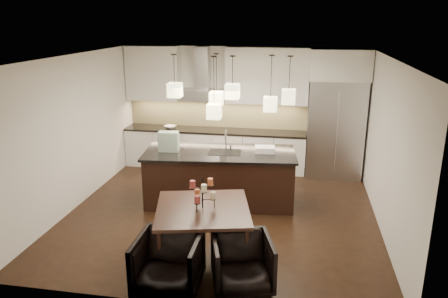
% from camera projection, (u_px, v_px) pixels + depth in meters
% --- Properties ---
extents(floor, '(5.50, 5.50, 0.02)m').
position_uv_depth(floor, '(222.00, 212.00, 8.02)').
color(floor, black).
rests_on(floor, ground).
extents(ceiling, '(5.50, 5.50, 0.02)m').
position_uv_depth(ceiling, '(222.00, 56.00, 7.20)').
color(ceiling, white).
rests_on(ceiling, wall_back).
extents(wall_back, '(5.50, 0.02, 2.80)m').
position_uv_depth(wall_back, '(243.00, 108.00, 10.21)').
color(wall_back, silver).
rests_on(wall_back, ground).
extents(wall_front, '(5.50, 0.02, 2.80)m').
position_uv_depth(wall_front, '(179.00, 202.00, 5.02)').
color(wall_front, silver).
rests_on(wall_front, ground).
extents(wall_left, '(0.02, 5.50, 2.80)m').
position_uv_depth(wall_left, '(76.00, 132.00, 8.08)').
color(wall_left, silver).
rests_on(wall_left, ground).
extents(wall_right, '(0.02, 5.50, 2.80)m').
position_uv_depth(wall_right, '(387.00, 147.00, 7.15)').
color(wall_right, silver).
rests_on(wall_right, ground).
extents(refrigerator, '(1.20, 0.72, 2.15)m').
position_uv_depth(refrigerator, '(335.00, 129.00, 9.60)').
color(refrigerator, '#B7B7BA').
rests_on(refrigerator, floor).
extents(fridge_panel, '(1.26, 0.72, 0.65)m').
position_uv_depth(fridge_panel, '(340.00, 64.00, 9.19)').
color(fridge_panel, silver).
rests_on(fridge_panel, refrigerator).
extents(lower_cabinets, '(4.21, 0.62, 0.88)m').
position_uv_depth(lower_cabinets, '(215.00, 149.00, 10.29)').
color(lower_cabinets, silver).
rests_on(lower_cabinets, floor).
extents(countertop, '(4.21, 0.66, 0.04)m').
position_uv_depth(countertop, '(214.00, 131.00, 10.15)').
color(countertop, black).
rests_on(countertop, lower_cabinets).
extents(backsplash, '(4.21, 0.02, 0.63)m').
position_uv_depth(backsplash, '(217.00, 114.00, 10.34)').
color(backsplash, '#DACE89').
rests_on(backsplash, countertop).
extents(upper_cab_left, '(1.25, 0.35, 1.25)m').
position_uv_depth(upper_cab_left, '(153.00, 73.00, 10.16)').
color(upper_cab_left, silver).
rests_on(upper_cab_left, wall_back).
extents(upper_cab_right, '(1.85, 0.35, 1.25)m').
position_uv_depth(upper_cab_right, '(267.00, 76.00, 9.72)').
color(upper_cab_right, silver).
rests_on(upper_cab_right, wall_back).
extents(hood_canopy, '(0.90, 0.52, 0.24)m').
position_uv_depth(hood_canopy, '(202.00, 95.00, 10.01)').
color(hood_canopy, '#B7B7BA').
rests_on(hood_canopy, wall_back).
extents(hood_chimney, '(0.30, 0.28, 0.96)m').
position_uv_depth(hood_chimney, '(203.00, 68.00, 9.94)').
color(hood_chimney, '#B7B7BA').
rests_on(hood_chimney, hood_canopy).
extents(fruit_bowl, '(0.33, 0.33, 0.06)m').
position_uv_depth(fruit_bowl, '(170.00, 127.00, 10.27)').
color(fruit_bowl, silver).
rests_on(fruit_bowl, countertop).
extents(island_body, '(2.84, 1.39, 0.96)m').
position_uv_depth(island_body, '(220.00, 178.00, 8.34)').
color(island_body, black).
rests_on(island_body, floor).
extents(island_top, '(2.94, 1.49, 0.04)m').
position_uv_depth(island_top, '(220.00, 153.00, 8.19)').
color(island_top, black).
rests_on(island_top, island_body).
extents(faucet, '(0.14, 0.27, 0.42)m').
position_uv_depth(faucet, '(226.00, 140.00, 8.22)').
color(faucet, silver).
rests_on(faucet, island_top).
extents(tote_bag, '(0.39, 0.24, 0.37)m').
position_uv_depth(tote_bag, '(169.00, 141.00, 8.19)').
color(tote_bag, '#20502B').
rests_on(tote_bag, island_top).
extents(food_container, '(0.40, 0.30, 0.11)m').
position_uv_depth(food_container, '(265.00, 149.00, 8.15)').
color(food_container, silver).
rests_on(food_container, island_top).
extents(dining_table, '(1.60, 1.60, 0.80)m').
position_uv_depth(dining_table, '(203.00, 233.00, 6.41)').
color(dining_table, black).
rests_on(dining_table, floor).
extents(candelabra, '(0.46, 0.46, 0.47)m').
position_uv_depth(candelabra, '(202.00, 193.00, 6.23)').
color(candelabra, black).
rests_on(candelabra, dining_table).
extents(candle_a, '(0.10, 0.10, 0.11)m').
position_uv_depth(candle_a, '(213.00, 195.00, 6.25)').
color(candle_a, beige).
rests_on(candle_a, candelabra).
extents(candle_b, '(0.10, 0.10, 0.11)m').
position_uv_depth(candle_b, '(197.00, 192.00, 6.36)').
color(candle_b, '#DA6737').
rests_on(candle_b, candelabra).
extents(candle_c, '(0.10, 0.10, 0.11)m').
position_uv_depth(candle_c, '(197.00, 199.00, 6.12)').
color(candle_c, '#9A3635').
rests_on(candle_c, candelabra).
extents(candle_d, '(0.10, 0.10, 0.11)m').
position_uv_depth(candle_d, '(210.00, 182.00, 6.29)').
color(candle_d, '#DA6737').
rests_on(candle_d, candelabra).
extents(candle_e, '(0.10, 0.10, 0.11)m').
position_uv_depth(candle_e, '(193.00, 184.00, 6.20)').
color(candle_e, '#9A3635').
rests_on(candle_e, candelabra).
extents(candle_f, '(0.10, 0.10, 0.11)m').
position_uv_depth(candle_f, '(204.00, 188.00, 6.06)').
color(candle_f, beige).
rests_on(candle_f, candelabra).
extents(armchair_left, '(0.83, 0.86, 0.77)m').
position_uv_depth(armchair_left, '(168.00, 264.00, 5.63)').
color(armchair_left, black).
rests_on(armchair_left, floor).
extents(armchair_right, '(0.95, 0.97, 0.71)m').
position_uv_depth(armchair_right, '(242.00, 263.00, 5.69)').
color(armchair_right, black).
rests_on(armchair_right, floor).
extents(pendant_a, '(0.24, 0.24, 0.26)m').
position_uv_depth(pendant_a, '(175.00, 90.00, 8.00)').
color(pendant_a, '#F3EEB0').
rests_on(pendant_a, ceiling).
extents(pendant_b, '(0.24, 0.24, 0.26)m').
position_uv_depth(pendant_b, '(216.00, 99.00, 8.22)').
color(pendant_b, '#F3EEB0').
rests_on(pendant_b, ceiling).
extents(pendant_c, '(0.24, 0.24, 0.26)m').
position_uv_depth(pendant_c, '(232.00, 91.00, 7.68)').
color(pendant_c, '#F3EEB0').
rests_on(pendant_c, ceiling).
extents(pendant_d, '(0.24, 0.24, 0.26)m').
position_uv_depth(pendant_d, '(270.00, 104.00, 7.91)').
color(pendant_d, '#F3EEB0').
rests_on(pendant_d, ceiling).
extents(pendant_e, '(0.24, 0.24, 0.26)m').
position_uv_depth(pendant_e, '(289.00, 97.00, 7.70)').
color(pendant_e, '#F3EEB0').
rests_on(pendant_e, ceiling).
extents(pendant_f, '(0.24, 0.24, 0.26)m').
position_uv_depth(pendant_f, '(214.00, 111.00, 7.72)').
color(pendant_f, '#F3EEB0').
rests_on(pendant_f, ceiling).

